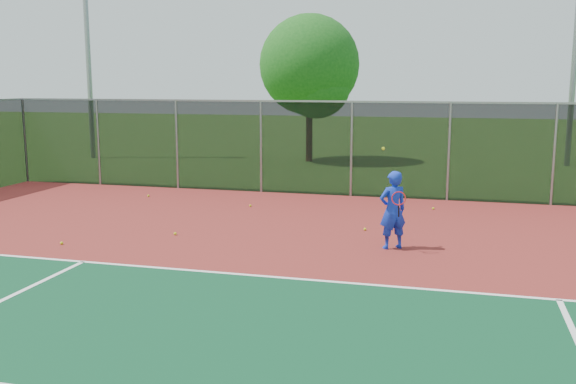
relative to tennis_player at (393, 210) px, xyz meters
name	(u,v)px	position (x,y,z in m)	size (l,w,h in m)	color
ground	(428,363)	(1.06, -5.72, -0.88)	(120.00, 120.00, 0.00)	#32631C
court_apron	(434,311)	(1.06, -3.72, -0.87)	(30.00, 20.00, 0.02)	maroon
fence_back	(449,150)	(1.06, 6.28, 0.68)	(30.00, 0.06, 3.03)	black
tennis_player	(393,210)	(0.00, 0.00, 0.00)	(0.75, 0.75, 2.22)	#1431C3
practice_ball_0	(148,196)	(-8.14, 4.46, -0.83)	(0.07, 0.07, 0.07)	#BFC817
practice_ball_1	(250,206)	(-4.48, 3.72, -0.83)	(0.07, 0.07, 0.07)	#BFC817
practice_ball_2	(365,229)	(-0.81, 1.54, -0.83)	(0.07, 0.07, 0.07)	#BFC817
practice_ball_3	(175,234)	(-5.13, -0.08, -0.83)	(0.07, 0.07, 0.07)	#BFC817
practice_ball_4	(62,243)	(-7.21, -1.58, -0.83)	(0.07, 0.07, 0.07)	#BFC817
practice_ball_5	(433,208)	(0.71, 4.67, -0.83)	(0.07, 0.07, 0.07)	#BFC817
floodlight_nw	(86,21)	(-15.73, 13.63, 5.54)	(0.90, 0.40, 11.31)	gray
tree_back_left	(311,69)	(-5.22, 14.91, 3.30)	(4.54, 4.54, 6.66)	#341F13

